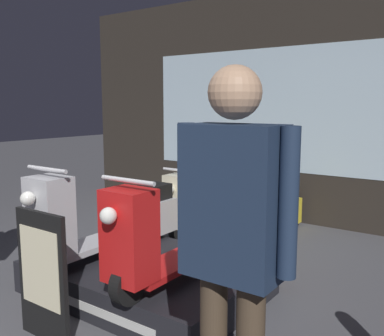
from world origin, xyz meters
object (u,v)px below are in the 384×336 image
(scooter_backrow_0, at_px, (206,204))
(price_sign_board, at_px, (42,276))
(person_right_browsing, at_px, (233,231))
(scooter_display_right, at_px, (182,236))
(scooter_backrow_1, at_px, (263,213))
(scooter_display_left, at_px, (106,219))

(scooter_backrow_0, distance_m, price_sign_board, 2.97)
(scooter_backrow_0, distance_m, person_right_browsing, 3.73)
(scooter_display_right, xyz_separation_m, scooter_backrow_1, (-0.27, 1.98, -0.28))
(scooter_backrow_0, bearing_deg, scooter_backrow_1, 0.00)
(scooter_display_left, xyz_separation_m, scooter_backrow_0, (-0.23, 1.98, -0.28))
(scooter_display_right, height_order, scooter_backrow_0, scooter_display_right)
(price_sign_board, bearing_deg, scooter_backrow_1, 85.47)
(scooter_backrow_0, height_order, price_sign_board, price_sign_board)
(price_sign_board, bearing_deg, person_right_browsing, -2.59)
(scooter_display_right, bearing_deg, scooter_backrow_0, 118.67)
(person_right_browsing, relative_size, price_sign_board, 1.96)
(scooter_backrow_1, distance_m, person_right_browsing, 3.33)
(scooter_display_left, height_order, scooter_display_right, same)
(scooter_display_left, relative_size, scooter_backrow_0, 1.00)
(scooter_display_left, bearing_deg, scooter_backrow_1, 73.43)
(scooter_display_left, xyz_separation_m, scooter_backrow_1, (0.59, 1.98, -0.28))
(person_right_browsing, height_order, price_sign_board, person_right_browsing)
(scooter_display_right, bearing_deg, scooter_backrow_1, 97.68)
(scooter_display_left, xyz_separation_m, scooter_display_right, (0.86, 0.00, 0.00))
(scooter_display_right, relative_size, scooter_backrow_0, 1.00)
(scooter_backrow_1, relative_size, price_sign_board, 1.84)
(scooter_display_right, distance_m, scooter_backrow_0, 2.28)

